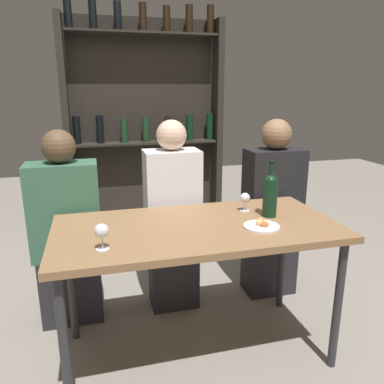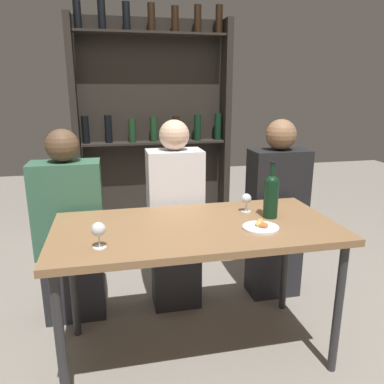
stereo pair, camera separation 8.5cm
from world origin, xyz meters
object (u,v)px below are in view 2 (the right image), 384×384
Objects in this scene: wine_glass_0 at (98,230)px; seated_person_center at (175,222)px; wine_glass_1 at (246,199)px; wine_bottle at (271,194)px; seated_person_left at (70,234)px; seated_person_right at (276,215)px; food_plate_0 at (261,227)px.

seated_person_center is at bearing 56.78° from wine_glass_0.
wine_glass_1 is (0.82, 0.34, -0.01)m from wine_glass_0.
wine_bottle is 2.58× the size of wine_glass_0.
wine_bottle is at bearing -50.63° from wine_glass_1.
seated_person_left is (-1.12, 0.48, -0.32)m from wine_bottle.
seated_person_center reaches higher than wine_glass_0.
seated_person_right reaches higher than wine_glass_1.
seated_person_right is at bearing 0.00° from seated_person_left.
seated_person_right is (0.36, 0.36, -0.24)m from wine_glass_1.
wine_bottle is at bearing -23.32° from seated_person_left.
seated_person_center reaches higher than seated_person_left.
wine_glass_0 is at bearing -174.89° from food_plate_0.
wine_glass_0 is at bearing -123.22° from seated_person_center.
seated_person_right reaches higher than wine_bottle.
seated_person_center reaches higher than food_plate_0.
seated_person_right is at bearing 44.94° from wine_glass_1.
food_plate_0 is at bearing -32.42° from seated_person_left.
wine_glass_1 is 0.28m from food_plate_0.
seated_person_center is at bearing 180.00° from seated_person_right.
wine_bottle reaches higher than wine_glass_1.
food_plate_0 is 0.15× the size of seated_person_left.
seated_person_center is (0.46, 0.71, -0.25)m from wine_glass_0.
wine_glass_1 is at bearing 129.37° from wine_bottle.
seated_person_center reaches higher than wine_glass_1.
wine_bottle is 2.87× the size of wine_glass_1.
food_plate_0 is 0.74m from seated_person_center.
wine_bottle is at bearing 52.85° from food_plate_0.
seated_person_left reaches higher than wine_bottle.
wine_glass_1 is at bearing -135.06° from seated_person_right.
wine_glass_0 is 0.88m from seated_person_center.
wine_glass_0 is at bearing -149.06° from seated_person_right.
seated_person_right is at bearing 0.00° from seated_person_center.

